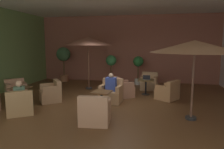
# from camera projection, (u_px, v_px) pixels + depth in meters

# --- Properties ---
(ground_plane) EXTENTS (10.42, 9.35, 0.02)m
(ground_plane) POSITION_uv_depth(u_px,v_px,m) (110.00, 103.00, 7.97)
(ground_plane) COLOR brown
(wall_back_brick) EXTENTS (10.42, 0.08, 3.83)m
(wall_back_brick) POSITION_uv_depth(u_px,v_px,m) (126.00, 49.00, 12.18)
(wall_back_brick) COLOR #9E5C49
(wall_back_brick) RESTS_ON ground_plane
(cafe_table_front_left) EXTENTS (0.70, 0.70, 0.67)m
(cafe_table_front_left) POSITION_uv_depth(u_px,v_px,m) (146.00, 83.00, 9.17)
(cafe_table_front_left) COLOR black
(cafe_table_front_left) RESTS_ON ground_plane
(armchair_front_left_north) EXTENTS (0.83, 0.84, 0.82)m
(armchair_front_left_north) POSITION_uv_depth(u_px,v_px,m) (149.00, 83.00, 10.24)
(armchair_front_left_north) COLOR tan
(armchair_front_left_north) RESTS_ON ground_plane
(armchair_front_left_east) EXTENTS (1.00, 0.99, 0.85)m
(armchair_front_left_east) POSITION_uv_depth(u_px,v_px,m) (123.00, 89.00, 8.81)
(armchair_front_left_east) COLOR tan
(armchair_front_left_east) RESTS_ON ground_plane
(armchair_front_left_south) EXTENTS (1.03, 1.04, 0.79)m
(armchair_front_left_south) POSITION_uv_depth(u_px,v_px,m) (168.00, 92.00, 8.40)
(armchair_front_left_south) COLOR tan
(armchair_front_left_south) RESTS_ON ground_plane
(cafe_table_front_right) EXTENTS (0.64, 0.64, 0.67)m
(cafe_table_front_right) POSITION_uv_depth(u_px,v_px,m) (21.00, 92.00, 7.61)
(cafe_table_front_right) COLOR black
(cafe_table_front_right) RESTS_ON ground_plane
(armchair_front_right_east) EXTENTS (1.05, 1.05, 0.80)m
(armchair_front_right_east) POSITION_uv_depth(u_px,v_px,m) (20.00, 105.00, 6.65)
(armchair_front_right_east) COLOR tan
(armchair_front_right_east) RESTS_ON ground_plane
(armchair_front_right_south) EXTENTS (1.06, 1.07, 0.82)m
(armchair_front_right_south) POSITION_uv_depth(u_px,v_px,m) (51.00, 94.00, 8.11)
(armchair_front_right_south) COLOR tan
(armchair_front_right_south) RESTS_ON ground_plane
(armchair_front_right_west) EXTENTS (1.09, 1.09, 0.79)m
(armchair_front_right_west) POSITION_uv_depth(u_px,v_px,m) (16.00, 91.00, 8.53)
(armchair_front_right_west) COLOR tan
(armchair_front_right_west) RESTS_ON ground_plane
(cafe_table_mid_center) EXTENTS (0.67, 0.67, 0.67)m
(cafe_table_mid_center) POSITION_uv_depth(u_px,v_px,m) (102.00, 97.00, 6.92)
(cafe_table_mid_center) COLOR black
(cafe_table_mid_center) RESTS_ON ground_plane
(armchair_mid_center_north) EXTENTS (0.86, 0.79, 0.88)m
(armchair_mid_center_north) POSITION_uv_depth(u_px,v_px,m) (111.00, 94.00, 8.02)
(armchair_mid_center_north) COLOR tan
(armchair_mid_center_north) RESTS_ON ground_plane
(armchair_mid_center_east) EXTENTS (0.87, 0.83, 0.85)m
(armchair_mid_center_east) POSITION_uv_depth(u_px,v_px,m) (95.00, 113.00, 5.84)
(armchair_mid_center_east) COLOR tan
(armchair_mid_center_east) RESTS_ON ground_plane
(patio_umbrella_tall_red) EXTENTS (2.53, 2.53, 2.33)m
(patio_umbrella_tall_red) POSITION_uv_depth(u_px,v_px,m) (195.00, 47.00, 5.92)
(patio_umbrella_tall_red) COLOR #2D2D2D
(patio_umbrella_tall_red) RESTS_ON ground_plane
(patio_umbrella_center_beige) EXTENTS (2.35, 2.35, 2.54)m
(patio_umbrella_center_beige) POSITION_uv_depth(u_px,v_px,m) (88.00, 41.00, 10.07)
(patio_umbrella_center_beige) COLOR #2D2D2D
(patio_umbrella_center_beige) RESTS_ON ground_plane
(potted_tree_left_corner) EXTENTS (0.82, 0.82, 2.02)m
(potted_tree_left_corner) POSITION_uv_depth(u_px,v_px,m) (64.00, 57.00, 12.30)
(potted_tree_left_corner) COLOR #A76845
(potted_tree_left_corner) RESTS_ON ground_plane
(potted_tree_mid_left) EXTENTS (0.58, 0.58, 1.60)m
(potted_tree_mid_left) POSITION_uv_depth(u_px,v_px,m) (111.00, 65.00, 11.57)
(potted_tree_mid_left) COLOR #363135
(potted_tree_mid_left) RESTS_ON ground_plane
(potted_tree_mid_right) EXTENTS (0.56, 0.56, 1.55)m
(potted_tree_mid_right) POSITION_uv_depth(u_px,v_px,m) (138.00, 65.00, 11.36)
(potted_tree_mid_right) COLOR silver
(potted_tree_mid_right) RESTS_ON ground_plane
(patron_blue_shirt) EXTENTS (0.39, 0.36, 0.67)m
(patron_blue_shirt) POSITION_uv_depth(u_px,v_px,m) (19.00, 92.00, 6.62)
(patron_blue_shirt) COLOR #537459
(patron_blue_shirt) RESTS_ON ground_plane
(patron_by_window) EXTENTS (0.41, 0.26, 0.68)m
(patron_by_window) POSITION_uv_depth(u_px,v_px,m) (111.00, 83.00, 7.92)
(patron_by_window) COLOR #34479D
(patron_by_window) RESTS_ON ground_plane
(iced_drink_cup) EXTENTS (0.08, 0.08, 0.11)m
(iced_drink_cup) POSITION_uv_depth(u_px,v_px,m) (144.00, 78.00, 9.27)
(iced_drink_cup) COLOR white
(iced_drink_cup) RESTS_ON cafe_table_front_left
(open_laptop) EXTENTS (0.33, 0.25, 0.20)m
(open_laptop) POSITION_uv_depth(u_px,v_px,m) (147.00, 78.00, 9.18)
(open_laptop) COLOR #9EA0A5
(open_laptop) RESTS_ON cafe_table_front_left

